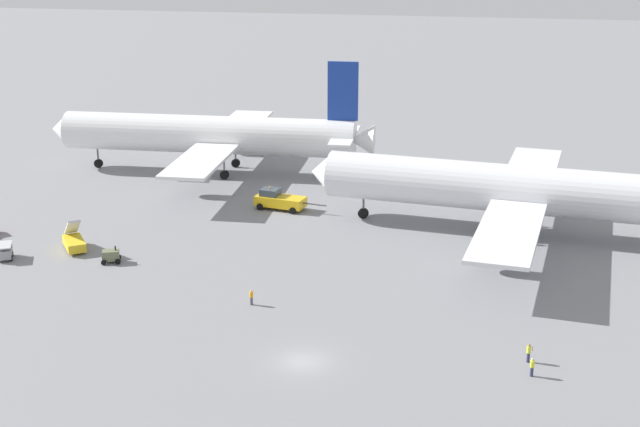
% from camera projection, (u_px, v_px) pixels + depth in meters
% --- Properties ---
extents(ground_plane, '(600.00, 600.00, 0.00)m').
position_uv_depth(ground_plane, '(303.00, 361.00, 76.56)').
color(ground_plane, gray).
extents(airliner_at_gate_left, '(49.43, 42.77, 17.06)m').
position_uv_depth(airliner_at_gate_left, '(211.00, 135.00, 132.82)').
color(airliner_at_gate_left, white).
rests_on(airliner_at_gate_left, ground).
extents(airliner_being_pushed, '(48.87, 48.30, 16.52)m').
position_uv_depth(airliner_being_pushed, '(507.00, 189.00, 106.82)').
color(airliner_being_pushed, silver).
rests_on(airliner_being_pushed, ground).
extents(pushback_tug, '(9.79, 3.97, 2.93)m').
position_uv_depth(pushback_tug, '(279.00, 200.00, 116.98)').
color(pushback_tug, gold).
rests_on(pushback_tug, ground).
extents(gse_baggage_cart_near_cluster, '(2.60, 3.14, 1.71)m').
position_uv_depth(gse_baggage_cart_near_cluster, '(5.00, 252.00, 99.63)').
color(gse_baggage_cart_near_cluster, gray).
rests_on(gse_baggage_cart_near_cluster, ground).
extents(gse_gpu_cart_small, '(2.54, 2.25, 1.90)m').
position_uv_depth(gse_gpu_cart_small, '(111.00, 256.00, 98.62)').
color(gse_gpu_cart_small, '#666B4C').
rests_on(gse_gpu_cart_small, ground).
extents(gse_stair_truck_yellow, '(4.24, 4.82, 4.06)m').
position_uv_depth(gse_stair_truck_yellow, '(74.00, 241.00, 102.37)').
color(gse_stair_truck_yellow, gold).
rests_on(gse_stair_truck_yellow, ground).
extents(ground_crew_ramp_agent_by_cones, '(0.50, 0.36, 1.72)m').
position_uv_depth(ground_crew_ramp_agent_by_cones, '(529.00, 353.00, 76.18)').
color(ground_crew_ramp_agent_by_cones, '#2D3351').
rests_on(ground_crew_ramp_agent_by_cones, ground).
extents(ground_crew_marshaller_foreground, '(0.36, 0.36, 1.65)m').
position_uv_depth(ground_crew_marshaller_foreground, '(532.00, 367.00, 73.81)').
color(ground_crew_marshaller_foreground, '#2D3351').
rests_on(ground_crew_marshaller_foreground, ground).
extents(ground_crew_wing_walker_right, '(0.36, 0.36, 1.59)m').
position_uv_depth(ground_crew_wing_walker_right, '(251.00, 297.00, 87.68)').
color(ground_crew_wing_walker_right, '#4C4C51').
rests_on(ground_crew_wing_walker_right, ground).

